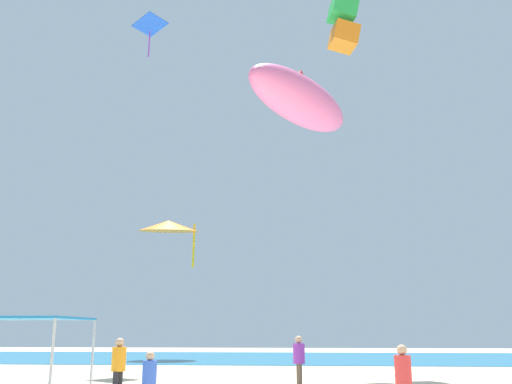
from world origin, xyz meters
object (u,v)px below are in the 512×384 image
object	(u,v)px
canopy_tent	(19,322)
kite_box_green	(343,24)
person_near_tent	(149,377)
person_central	(403,374)
kite_inflatable_pink	(300,100)
kite_diamond_blue	(150,26)
person_rightmost	(119,363)
kite_delta_orange	(169,226)
person_leftmost	(299,357)

from	to	relation	value
canopy_tent	kite_box_green	world-z (taller)	kite_box_green
person_near_tent	kite_box_green	distance (m)	28.65
person_central	kite_box_green	distance (m)	27.62
kite_inflatable_pink	kite_box_green	bearing A→B (deg)	-172.82
kite_diamond_blue	kite_inflatable_pink	xyz separation A→B (m)	(10.53, -8.06, -9.55)
person_central	canopy_tent	bearing A→B (deg)	174.06
person_near_tent	kite_inflatable_pink	distance (m)	17.90
kite_diamond_blue	person_central	bearing A→B (deg)	-116.14
person_rightmost	kite_delta_orange	size ratio (longest dim) A/B	0.33
canopy_tent	person_leftmost	world-z (taller)	canopy_tent
canopy_tent	person_near_tent	bearing A→B (deg)	-0.94
person_rightmost	kite_diamond_blue	size ratio (longest dim) A/B	0.66
kite_diamond_blue	kite_box_green	world-z (taller)	kite_box_green
person_leftmost	person_central	bearing A→B (deg)	-169.47
kite_inflatable_pink	person_rightmost	bearing A→B (deg)	-1.84
kite_delta_orange	canopy_tent	bearing A→B (deg)	87.30
person_near_tent	kite_diamond_blue	size ratio (longest dim) A/B	0.56
person_leftmost	kite_inflatable_pink	bearing A→B (deg)	-12.77
kite_delta_orange	kite_box_green	bearing A→B (deg)	133.87
canopy_tent	kite_box_green	size ratio (longest dim) A/B	0.89
kite_box_green	kite_delta_orange	size ratio (longest dim) A/B	0.66
person_near_tent	kite_delta_orange	xyz separation A→B (m)	(-6.70, 28.88, 9.45)
kite_delta_orange	kite_diamond_blue	bearing A→B (deg)	82.97
kite_diamond_blue	person_leftmost	bearing A→B (deg)	-109.81
person_near_tent	kite_box_green	world-z (taller)	kite_box_green
canopy_tent	person_rightmost	distance (m)	3.77
person_central	person_rightmost	world-z (taller)	person_rightmost
canopy_tent	kite_diamond_blue	xyz separation A→B (m)	(-2.77, 19.90, 20.88)
person_leftmost	kite_diamond_blue	world-z (taller)	kite_diamond_blue
kite_box_green	kite_delta_orange	distance (m)	20.77
person_central	person_rightmost	xyz separation A→B (m)	(-8.29, 3.01, 0.07)
person_near_tent	kite_delta_orange	size ratio (longest dim) A/B	0.28
person_central	kite_diamond_blue	distance (m)	32.44
person_rightmost	person_central	bearing A→B (deg)	77.10
kite_diamond_blue	kite_box_green	distance (m)	13.70
canopy_tent	kite_diamond_blue	size ratio (longest dim) A/B	1.17
person_near_tent	kite_diamond_blue	distance (m)	30.60
person_central	kite_diamond_blue	world-z (taller)	kite_diamond_blue
person_central	kite_inflatable_pink	size ratio (longest dim) A/B	0.20
person_leftmost	kite_delta_orange	distance (m)	25.61
kite_diamond_blue	kite_box_green	size ratio (longest dim) A/B	0.76
person_near_tent	person_rightmost	distance (m)	3.62
person_rightmost	kite_box_green	distance (m)	27.18
person_rightmost	kite_inflatable_pink	size ratio (longest dim) A/B	0.22
kite_diamond_blue	kite_delta_orange	xyz separation A→B (m)	(-0.26, 8.92, -12.83)
person_leftmost	kite_box_green	bearing A→B (deg)	-25.98
canopy_tent	person_near_tent	xyz separation A→B (m)	(3.68, -0.06, -1.40)
person_rightmost	kite_box_green	bearing A→B (deg)	156.66
person_near_tent	person_rightmost	world-z (taller)	person_rightmost
person_central	kite_inflatable_pink	bearing A→B (deg)	95.18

